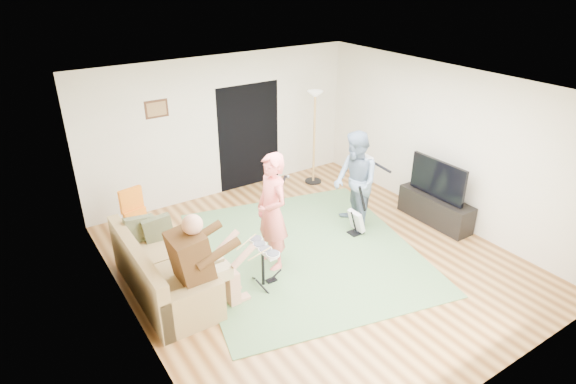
% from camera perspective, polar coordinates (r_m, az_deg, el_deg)
% --- Properties ---
extents(floor, '(6.00, 6.00, 0.00)m').
position_cam_1_polar(floor, '(7.60, 3.16, -7.99)').
color(floor, brown).
rests_on(floor, ground).
extents(walls, '(5.50, 6.00, 2.70)m').
position_cam_1_polar(walls, '(6.95, 3.42, 1.30)').
color(walls, beige).
rests_on(walls, floor).
extents(ceiling, '(6.00, 6.00, 0.00)m').
position_cam_1_polar(ceiling, '(6.50, 3.74, 12.19)').
color(ceiling, white).
rests_on(ceiling, walls).
extents(window_blinds, '(0.00, 2.05, 2.05)m').
position_cam_1_polar(window_blinds, '(5.98, -19.41, -2.40)').
color(window_blinds, olive).
rests_on(window_blinds, walls).
extents(doorway, '(2.10, 0.00, 2.10)m').
position_cam_1_polar(doorway, '(9.67, -4.64, 6.57)').
color(doorway, black).
rests_on(doorway, walls).
extents(picture_frame, '(0.42, 0.03, 0.32)m').
position_cam_1_polar(picture_frame, '(8.74, -15.32, 9.48)').
color(picture_frame, '#3F2314').
rests_on(picture_frame, walls).
extents(area_rug, '(4.12, 4.42, 0.02)m').
position_cam_1_polar(area_rug, '(7.79, 2.00, -7.00)').
color(area_rug, '#52794A').
rests_on(area_rug, floor).
extents(sofa, '(0.86, 2.09, 0.84)m').
position_cam_1_polar(sofa, '(6.99, -15.06, -9.58)').
color(sofa, '#9F814F').
rests_on(sofa, floor).
extents(drummer, '(0.94, 0.52, 1.44)m').
position_cam_1_polar(drummer, '(6.44, -9.71, -9.32)').
color(drummer, '#4D3015').
rests_on(drummer, sofa).
extents(drum_kit, '(0.36, 0.65, 0.67)m').
position_cam_1_polar(drum_kit, '(6.90, -2.97, -8.98)').
color(drum_kit, black).
rests_on(drum_kit, floor).
extents(singer, '(0.46, 0.68, 1.81)m').
position_cam_1_polar(singer, '(7.03, -1.90, -2.40)').
color(singer, '#FD736E').
rests_on(singer, floor).
extents(microphone, '(0.06, 0.06, 0.24)m').
position_cam_1_polar(microphone, '(6.92, -0.55, 1.29)').
color(microphone, black).
rests_on(microphone, singer).
extents(guitarist, '(0.85, 0.99, 1.73)m').
position_cam_1_polar(guitarist, '(8.14, 7.99, 1.18)').
color(guitarist, slate).
rests_on(guitarist, floor).
extents(guitar_held, '(0.19, 0.61, 0.26)m').
position_cam_1_polar(guitar_held, '(8.14, 9.19, 3.50)').
color(guitar_held, silver).
rests_on(guitar_held, guitarist).
extents(guitar_spare, '(0.32, 0.29, 0.89)m').
position_cam_1_polar(guitar_spare, '(8.22, 8.14, -3.38)').
color(guitar_spare, black).
rests_on(guitar_spare, floor).
extents(torchiere_lamp, '(0.35, 0.35, 1.93)m').
position_cam_1_polar(torchiere_lamp, '(9.69, 3.17, 8.37)').
color(torchiere_lamp, black).
rests_on(torchiere_lamp, floor).
extents(dining_chair, '(0.47, 0.49, 0.95)m').
position_cam_1_polar(dining_chair, '(8.20, -17.20, -3.75)').
color(dining_chair, '#D2B588').
rests_on(dining_chair, floor).
extents(tv_cabinet, '(0.40, 1.40, 0.50)m').
position_cam_1_polar(tv_cabinet, '(8.90, 17.04, -1.94)').
color(tv_cabinet, black).
rests_on(tv_cabinet, floor).
extents(television, '(0.06, 1.12, 0.66)m').
position_cam_1_polar(television, '(8.61, 17.33, 1.51)').
color(television, black).
rests_on(television, tv_cabinet).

